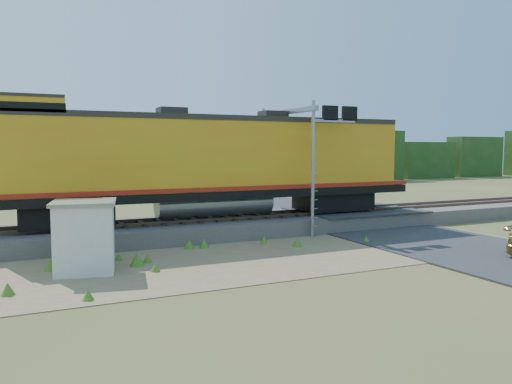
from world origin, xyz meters
name	(u,v)px	position (x,y,z in m)	size (l,w,h in m)	color
ground	(302,254)	(0.00, 0.00, 0.00)	(140.00, 140.00, 0.00)	#475123
ballast	(245,225)	(0.00, 6.00, 0.40)	(70.00, 5.00, 0.80)	slate
rails	(245,216)	(0.00, 6.00, 0.88)	(70.00, 1.54, 0.16)	brown
dirt_shoulder	(254,256)	(-2.00, 0.50, 0.01)	(26.00, 8.00, 0.03)	#8C7754
road	(419,237)	(7.00, 0.74, 0.09)	(7.00, 66.00, 0.86)	#38383A
tree_line_north	(128,161)	(0.00, 38.00, 3.07)	(130.00, 3.00, 6.50)	#1A3D16
weed_clumps	(223,262)	(-3.50, 0.10, 0.00)	(15.00, 6.20, 0.56)	#447521
locomotive	(209,161)	(-1.95, 6.00, 3.75)	(21.90, 3.34, 5.65)	black
shed	(85,236)	(-8.51, 0.66, 1.30)	(2.51, 2.51, 2.56)	silver
signal_gantry	(297,136)	(2.77, 5.35, 5.06)	(2.66, 6.20, 6.72)	gray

